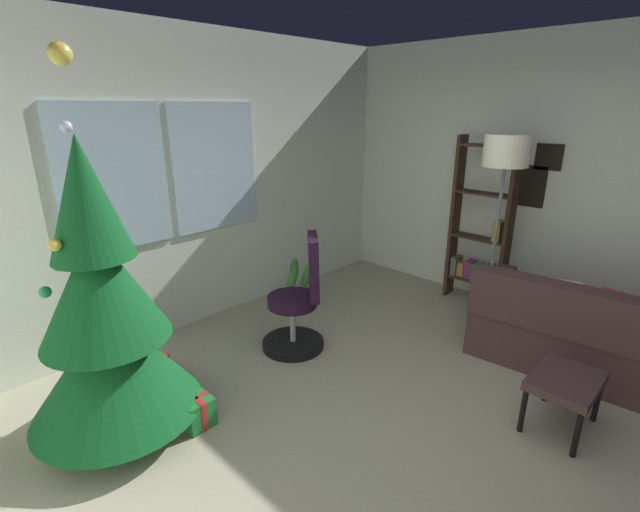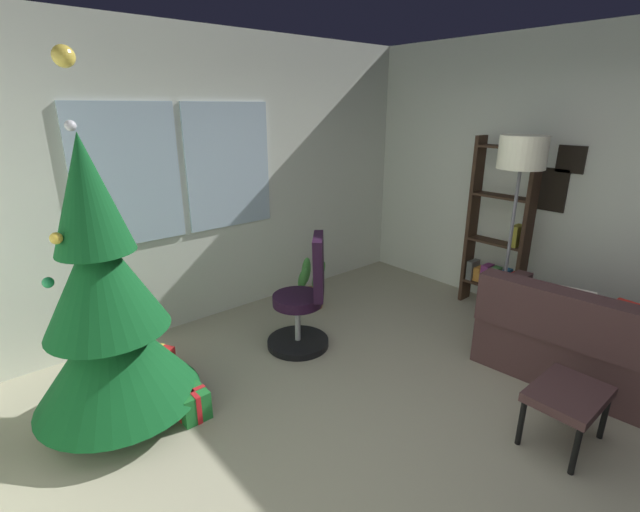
{
  "view_description": "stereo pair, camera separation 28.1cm",
  "coord_description": "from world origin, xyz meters",
  "px_view_note": "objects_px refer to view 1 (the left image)",
  "views": [
    {
      "loc": [
        -2.28,
        -1.17,
        2.09
      ],
      "look_at": [
        -0.05,
        1.0,
        1.03
      ],
      "focal_mm": 24.91,
      "sensor_mm": 36.0,
      "label": 1
    },
    {
      "loc": [
        -2.07,
        -1.36,
        2.09
      ],
      "look_at": [
        -0.05,
        1.0,
        1.03
      ],
      "focal_mm": 24.91,
      "sensor_mm": 36.0,
      "label": 2
    }
  ],
  "objects_px": {
    "couch": "(626,341)",
    "gift_box_green": "(196,411)",
    "potted_plant": "(300,286)",
    "footstool": "(565,384)",
    "gift_box_red": "(149,369)",
    "floor_lamp": "(505,163)",
    "holiday_tree": "(106,322)",
    "office_chair": "(299,306)",
    "bookshelf": "(480,234)"
  },
  "relations": [
    {
      "from": "potted_plant",
      "to": "gift_box_red",
      "type": "bearing_deg",
      "value": -175.66
    },
    {
      "from": "potted_plant",
      "to": "floor_lamp",
      "type": "bearing_deg",
      "value": -58.8
    },
    {
      "from": "gift_box_red",
      "to": "potted_plant",
      "type": "xyz_separation_m",
      "value": [
        1.79,
        0.14,
        0.14
      ]
    },
    {
      "from": "footstool",
      "to": "gift_box_red",
      "type": "height_order",
      "value": "footstool"
    },
    {
      "from": "couch",
      "to": "floor_lamp",
      "type": "relative_size",
      "value": 1.12
    },
    {
      "from": "holiday_tree",
      "to": "office_chair",
      "type": "distance_m",
      "value": 1.63
    },
    {
      "from": "bookshelf",
      "to": "floor_lamp",
      "type": "bearing_deg",
      "value": -142.6
    },
    {
      "from": "gift_box_red",
      "to": "office_chair",
      "type": "relative_size",
      "value": 0.31
    },
    {
      "from": "gift_box_green",
      "to": "potted_plant",
      "type": "relative_size",
      "value": 0.39
    },
    {
      "from": "gift_box_red",
      "to": "office_chair",
      "type": "height_order",
      "value": "office_chair"
    },
    {
      "from": "potted_plant",
      "to": "footstool",
      "type": "bearing_deg",
      "value": -91.93
    },
    {
      "from": "couch",
      "to": "office_chair",
      "type": "xyz_separation_m",
      "value": [
        -1.57,
        2.19,
        0.12
      ]
    },
    {
      "from": "footstool",
      "to": "floor_lamp",
      "type": "xyz_separation_m",
      "value": [
        1.08,
        1.03,
        1.27
      ]
    },
    {
      "from": "couch",
      "to": "gift_box_green",
      "type": "distance_m",
      "value": 3.4
    },
    {
      "from": "office_chair",
      "to": "bookshelf",
      "type": "relative_size",
      "value": 0.58
    },
    {
      "from": "footstool",
      "to": "bookshelf",
      "type": "distance_m",
      "value": 2.12
    },
    {
      "from": "couch",
      "to": "footstool",
      "type": "xyz_separation_m",
      "value": [
        -1.07,
        0.15,
        0.05
      ]
    },
    {
      "from": "footstool",
      "to": "office_chair",
      "type": "bearing_deg",
      "value": 103.9
    },
    {
      "from": "floor_lamp",
      "to": "potted_plant",
      "type": "xyz_separation_m",
      "value": [
        -0.99,
        1.64,
        -1.37
      ]
    },
    {
      "from": "floor_lamp",
      "to": "gift_box_green",
      "type": "bearing_deg",
      "value": 164.79
    },
    {
      "from": "couch",
      "to": "bookshelf",
      "type": "xyz_separation_m",
      "value": [
        0.48,
        1.53,
        0.5
      ]
    },
    {
      "from": "gift_box_red",
      "to": "gift_box_green",
      "type": "xyz_separation_m",
      "value": [
        -0.02,
        -0.74,
        0.01
      ]
    },
    {
      "from": "gift_box_green",
      "to": "bookshelf",
      "type": "bearing_deg",
      "value": -7.14
    },
    {
      "from": "holiday_tree",
      "to": "couch",
      "type": "bearing_deg",
      "value": -35.65
    },
    {
      "from": "floor_lamp",
      "to": "bookshelf",
      "type": "bearing_deg",
      "value": 37.4
    },
    {
      "from": "couch",
      "to": "gift_box_green",
      "type": "bearing_deg",
      "value": 145.21
    },
    {
      "from": "holiday_tree",
      "to": "bookshelf",
      "type": "height_order",
      "value": "holiday_tree"
    },
    {
      "from": "bookshelf",
      "to": "gift_box_green",
      "type": "bearing_deg",
      "value": 172.86
    },
    {
      "from": "holiday_tree",
      "to": "office_chair",
      "type": "bearing_deg",
      "value": -2.55
    },
    {
      "from": "bookshelf",
      "to": "potted_plant",
      "type": "distance_m",
      "value": 2.02
    },
    {
      "from": "footstool",
      "to": "bookshelf",
      "type": "xyz_separation_m",
      "value": [
        1.54,
        1.38,
        0.45
      ]
    },
    {
      "from": "gift_box_green",
      "to": "office_chair",
      "type": "distance_m",
      "value": 1.28
    },
    {
      "from": "footstool",
      "to": "potted_plant",
      "type": "relative_size",
      "value": 0.95
    },
    {
      "from": "holiday_tree",
      "to": "gift_box_red",
      "type": "distance_m",
      "value": 0.91
    },
    {
      "from": "gift_box_red",
      "to": "gift_box_green",
      "type": "distance_m",
      "value": 0.74
    },
    {
      "from": "gift_box_green",
      "to": "floor_lamp",
      "type": "height_order",
      "value": "floor_lamp"
    },
    {
      "from": "holiday_tree",
      "to": "office_chair",
      "type": "height_order",
      "value": "holiday_tree"
    },
    {
      "from": "office_chair",
      "to": "potted_plant",
      "type": "xyz_separation_m",
      "value": [
        0.6,
        0.62,
        -0.17
      ]
    },
    {
      "from": "bookshelf",
      "to": "couch",
      "type": "bearing_deg",
      "value": -107.44
    },
    {
      "from": "office_chair",
      "to": "floor_lamp",
      "type": "relative_size",
      "value": 0.57
    },
    {
      "from": "holiday_tree",
      "to": "potted_plant",
      "type": "relative_size",
      "value": 4.32
    },
    {
      "from": "gift_box_red",
      "to": "bookshelf",
      "type": "height_order",
      "value": "bookshelf"
    },
    {
      "from": "couch",
      "to": "footstool",
      "type": "bearing_deg",
      "value": 172.12
    },
    {
      "from": "bookshelf",
      "to": "potted_plant",
      "type": "height_order",
      "value": "bookshelf"
    },
    {
      "from": "couch",
      "to": "office_chair",
      "type": "height_order",
      "value": "office_chair"
    },
    {
      "from": "couch",
      "to": "bookshelf",
      "type": "relative_size",
      "value": 1.15
    },
    {
      "from": "footstool",
      "to": "gift_box_red",
      "type": "bearing_deg",
      "value": 123.91
    },
    {
      "from": "footstool",
      "to": "floor_lamp",
      "type": "bearing_deg",
      "value": 43.44
    },
    {
      "from": "couch",
      "to": "gift_box_red",
      "type": "relative_size",
      "value": 6.37
    },
    {
      "from": "footstool",
      "to": "gift_box_green",
      "type": "relative_size",
      "value": 2.42
    }
  ]
}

